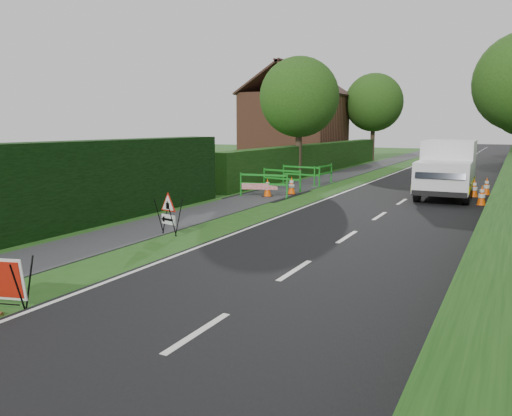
% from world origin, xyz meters
% --- Properties ---
extents(ground, '(120.00, 120.00, 0.00)m').
position_xyz_m(ground, '(0.00, 0.00, 0.00)').
color(ground, '#204F16').
rests_on(ground, ground).
extents(road_surface, '(6.00, 90.00, 0.02)m').
position_xyz_m(road_surface, '(2.50, 35.00, 0.00)').
color(road_surface, black).
rests_on(road_surface, ground).
extents(footpath, '(2.00, 90.00, 0.02)m').
position_xyz_m(footpath, '(-3.00, 35.00, 0.01)').
color(footpath, '#2D2D30').
rests_on(footpath, ground).
extents(hedge_west_near, '(1.10, 18.00, 2.50)m').
position_xyz_m(hedge_west_near, '(-5.00, 0.00, 0.00)').
color(hedge_west_near, black).
rests_on(hedge_west_near, ground).
extents(hedge_west_far, '(1.00, 24.00, 1.80)m').
position_xyz_m(hedge_west_far, '(-5.00, 22.00, 0.00)').
color(hedge_west_far, '#14380F').
rests_on(hedge_west_far, ground).
extents(house_west, '(7.50, 7.40, 7.88)m').
position_xyz_m(house_west, '(-10.00, 30.00, 2.90)').
color(house_west, brown).
rests_on(house_west, ground).
extents(tree_nw, '(4.40, 4.40, 6.70)m').
position_xyz_m(tree_nw, '(-4.60, 18.00, 4.48)').
color(tree_nw, '#2D2116').
rests_on(tree_nw, ground).
extents(tree_fw, '(4.80, 4.80, 7.24)m').
position_xyz_m(tree_fw, '(-4.60, 34.00, 4.83)').
color(tree_fw, '#2D2116').
rests_on(tree_fw, ground).
extents(triangle_sign, '(0.81, 0.81, 0.99)m').
position_xyz_m(triangle_sign, '(-1.87, 2.51, 0.69)').
color(triangle_sign, black).
rests_on(triangle_sign, ground).
extents(works_van, '(2.17, 5.17, 2.32)m').
position_xyz_m(works_van, '(3.83, 13.69, 1.23)').
color(works_van, silver).
rests_on(works_van, ground).
extents(traffic_cone_0, '(0.38, 0.38, 0.79)m').
position_xyz_m(traffic_cone_0, '(5.29, 11.94, 0.39)').
color(traffic_cone_0, black).
rests_on(traffic_cone_0, ground).
extents(traffic_cone_1, '(0.38, 0.38, 0.79)m').
position_xyz_m(traffic_cone_1, '(4.87, 14.15, 0.39)').
color(traffic_cone_1, black).
rests_on(traffic_cone_1, ground).
extents(traffic_cone_2, '(0.38, 0.38, 0.79)m').
position_xyz_m(traffic_cone_2, '(5.28, 15.10, 0.39)').
color(traffic_cone_2, black).
rests_on(traffic_cone_2, ground).
extents(traffic_cone_3, '(0.38, 0.38, 0.79)m').
position_xyz_m(traffic_cone_3, '(-2.76, 10.36, 0.39)').
color(traffic_cone_3, black).
rests_on(traffic_cone_3, ground).
extents(traffic_cone_4, '(0.38, 0.38, 0.79)m').
position_xyz_m(traffic_cone_4, '(-2.16, 11.47, 0.39)').
color(traffic_cone_4, black).
rests_on(traffic_cone_4, ground).
extents(ped_barrier_0, '(2.09, 0.70, 1.00)m').
position_xyz_m(ped_barrier_0, '(-2.88, 10.24, 0.63)').
color(ped_barrier_0, '#17821D').
rests_on(ped_barrier_0, ground).
extents(ped_barrier_1, '(2.09, 0.71, 1.00)m').
position_xyz_m(ped_barrier_1, '(-3.09, 12.48, 0.63)').
color(ped_barrier_1, '#17821D').
rests_on(ped_barrier_1, ground).
extents(ped_barrier_2, '(2.08, 0.53, 1.00)m').
position_xyz_m(ped_barrier_2, '(-3.07, 14.72, 0.63)').
color(ped_barrier_2, '#17821D').
rests_on(ped_barrier_2, ground).
extents(ped_barrier_3, '(0.51, 2.08, 1.00)m').
position_xyz_m(ped_barrier_3, '(-2.22, 15.55, 0.63)').
color(ped_barrier_3, '#17821D').
rests_on(ped_barrier_3, ground).
extents(redwhite_plank, '(1.43, 0.54, 0.25)m').
position_xyz_m(redwhite_plank, '(-3.02, 10.14, 0.00)').
color(redwhite_plank, red).
rests_on(redwhite_plank, ground).
extents(litter_can, '(0.12, 0.07, 0.07)m').
position_xyz_m(litter_can, '(-0.64, -3.37, 0.00)').
color(litter_can, '#BF7F4C').
rests_on(litter_can, ground).
extents(hatchback_car, '(1.99, 3.91, 1.27)m').
position_xyz_m(hatchback_car, '(1.77, 24.52, 0.64)').
color(hatchback_car, white).
rests_on(hatchback_car, ground).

